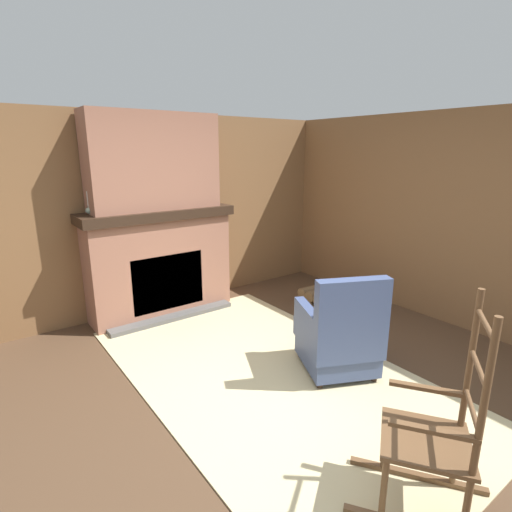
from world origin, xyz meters
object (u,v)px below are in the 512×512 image
Objects in this scene: firewood_stack at (320,299)px; decorative_plate_on_mantel at (158,197)px; rocking_chair at (434,444)px; oil_lamp_vase at (91,206)px; armchair at (339,337)px; storage_case at (194,200)px.

decorative_plate_on_mantel reaches higher than firewood_stack.
rocking_chair is 2.97m from firewood_stack.
decorative_plate_on_mantel is at bearing -125.87° from firewood_stack.
decorative_plate_on_mantel is (-0.02, 0.77, 0.04)m from oil_lamp_vase.
armchair is 2.91m from oil_lamp_vase.
armchair is 0.76× the size of rocking_chair.
decorative_plate_on_mantel is (-3.62, 0.02, 1.01)m from rocking_chair.
decorative_plate_on_mantel is at bearing 40.83° from armchair.
firewood_stack is at bearing 64.36° from oil_lamp_vase.
decorative_plate_on_mantel is (-1.17, -1.61, 1.30)m from firewood_stack.
firewood_stack is (-2.46, 1.63, -0.29)m from rocking_chair.
firewood_stack is 2.04m from storage_case.
storage_case is 1.04× the size of decorative_plate_on_mantel.
firewood_stack is 2.37m from decorative_plate_on_mantel.
armchair is 3.85× the size of oil_lamp_vase.
storage_case is (-3.60, 0.48, 0.94)m from rocking_chair.
firewood_stack is 1.78× the size of oil_lamp_vase.
rocking_chair is 2.85× the size of firewood_stack.
decorative_plate_on_mantel reaches higher than storage_case.
oil_lamp_vase reaches higher than rocking_chair.
storage_case is (0.00, 1.24, -0.02)m from oil_lamp_vase.
storage_case reaches higher than armchair.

